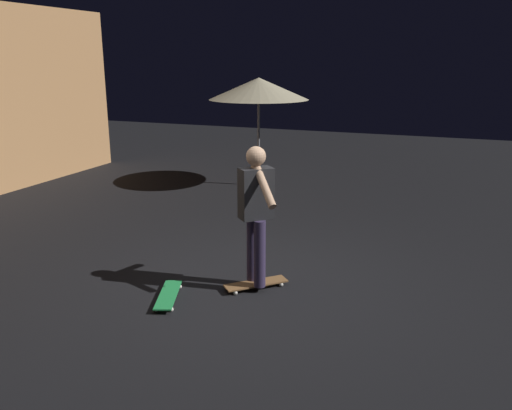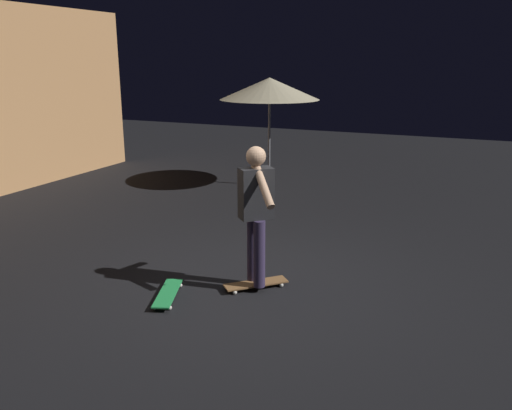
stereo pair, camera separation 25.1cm
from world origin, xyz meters
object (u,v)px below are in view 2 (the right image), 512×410
object	(u,v)px
patio_umbrella	(270,89)
skateboard_ridden	(256,284)
skater	(256,206)
skateboard_spare	(168,293)

from	to	relation	value
patio_umbrella	skateboard_ridden	distance (m)	5.73
patio_umbrella	skater	size ratio (longest dim) A/B	1.38
skateboard_ridden	skateboard_spare	world-z (taller)	same
skateboard_ridden	skateboard_spare	size ratio (longest dim) A/B	0.87
skateboard_ridden	skater	world-z (taller)	skater
skateboard_ridden	skater	bearing A→B (deg)	90.00
skateboard_spare	patio_umbrella	bearing A→B (deg)	10.61
skateboard_ridden	skater	xyz separation A→B (m)	(0.00, 0.00, 0.98)
patio_umbrella	skateboard_spare	world-z (taller)	patio_umbrella
patio_umbrella	skateboard_spare	xyz separation A→B (m)	(-5.68, -1.06, -2.02)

